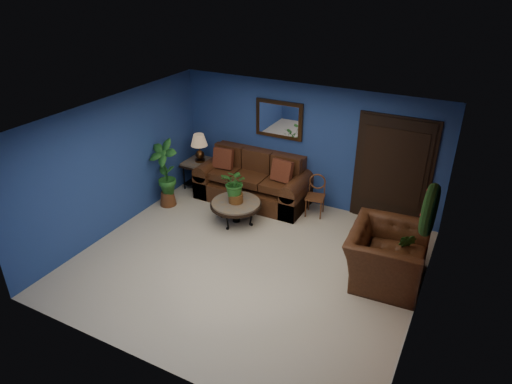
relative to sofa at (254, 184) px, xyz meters
The scene contains 18 objects.
floor 2.33m from the sofa, 65.05° to the right, with size 5.50×5.50×0.00m, color beige.
wall_back 1.39m from the sofa, 22.95° to the left, with size 5.50×0.04×2.50m, color navy.
wall_left 2.89m from the sofa, 130.41° to the right, with size 0.04×5.00×2.50m, color navy.
wall_right_brick 4.36m from the sofa, 29.30° to the right, with size 0.04×5.00×2.50m, color maroon.
ceiling 3.15m from the sofa, 65.05° to the right, with size 5.50×5.00×0.02m, color silver.
crown_molding 4.73m from the sofa, 29.50° to the right, with size 0.03×5.00×0.14m, color white.
wall_mirror 1.47m from the sofa, 44.99° to the left, with size 1.02×0.06×0.77m, color #462813.
closet_door 2.84m from the sofa, ahead, with size 1.44×0.06×2.18m, color black.
wreath 4.40m from the sofa, 29.11° to the right, with size 0.72×0.72×0.16m, color black.
sofa is the anchor object (origin of this frame).
coffee_table 1.01m from the sofa, 82.76° to the right, with size 1.00×1.00×0.43m.
end_table 1.34m from the sofa, behind, with size 0.68×0.68×0.62m.
table_lamp 1.49m from the sofa, behind, with size 0.36×0.36×0.61m.
side_chair 1.38m from the sofa, ahead, with size 0.41×0.41×0.83m.
armchair 3.44m from the sofa, 24.93° to the right, with size 1.33×1.16×0.87m, color #462514.
coffee_plant 1.11m from the sofa, 82.76° to the right, with size 0.51×0.45×0.70m.
floor_plant 3.53m from the sofa, 19.66° to the right, with size 0.35×0.29×0.79m.
tall_plant 1.87m from the sofa, 144.11° to the right, with size 0.65×0.46×1.42m.
Camera 1 is at (3.07, -5.58, 4.63)m, focal length 32.00 mm.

